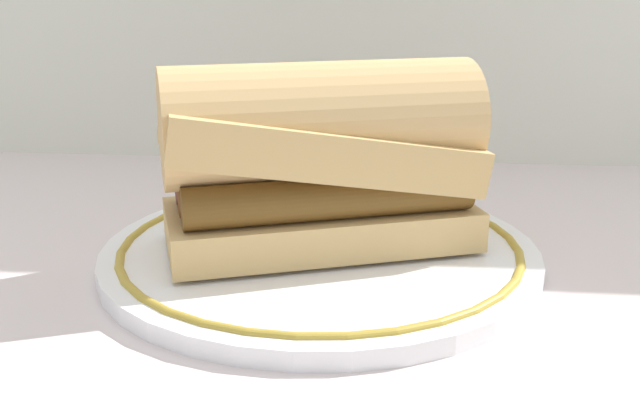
{
  "coord_description": "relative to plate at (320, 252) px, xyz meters",
  "views": [
    {
      "loc": [
        0.02,
        -0.47,
        0.2
      ],
      "look_at": [
        -0.03,
        0.01,
        0.04
      ],
      "focal_mm": 42.43,
      "sensor_mm": 36.0,
      "label": 1
    }
  ],
  "objects": [
    {
      "name": "ground_plane",
      "position": [
        0.03,
        -0.01,
        -0.01
      ],
      "size": [
        1.5,
        1.5,
        0.0
      ],
      "primitive_type": "plane",
      "color": "beige"
    },
    {
      "name": "sausage_sandwich",
      "position": [
        0.0,
        0.0,
        0.07
      ],
      "size": [
        0.22,
        0.15,
        0.12
      ],
      "rotation": [
        0.0,
        0.0,
        0.34
      ],
      "color": "tan",
      "rests_on": "plate"
    },
    {
      "name": "plate",
      "position": [
        0.0,
        0.0,
        0.0
      ],
      "size": [
        0.3,
        0.3,
        0.01
      ],
      "color": "white",
      "rests_on": "ground_plane"
    }
  ]
}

